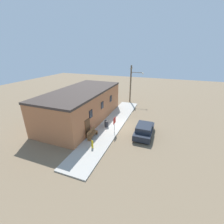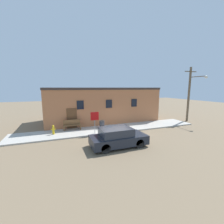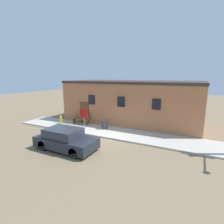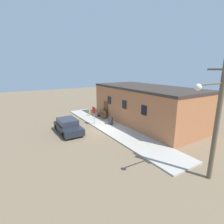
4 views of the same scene
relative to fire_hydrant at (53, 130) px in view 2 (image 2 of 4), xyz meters
The scene contains 9 objects.
ground_plane 5.77m from the fire_hydrant, 14.33° to the right, with size 80.00×80.00×0.00m, color #7A664C.
sidewalk 5.59m from the fire_hydrant, ahead, with size 18.85×2.94×0.12m.
brick_building 7.57m from the fire_hydrant, 38.07° to the left, with size 13.54×6.22×4.27m.
fire_hydrant is the anchor object (origin of this frame).
stop_sign 3.83m from the fire_hydrant, 16.31° to the right, with size 0.75×0.06×1.98m.
bench 1.98m from the fire_hydrant, 28.38° to the left, with size 1.66×0.44×0.97m.
trash_bin 4.71m from the fire_hydrant, ahead, with size 0.53×0.53×0.79m.
utility_pole 16.41m from the fire_hydrant, ahead, with size 1.80×2.41×6.76m.
parked_car 6.22m from the fire_hydrant, 44.49° to the right, with size 4.10×1.87×1.40m.
Camera 2 is at (-5.23, -12.57, 4.26)m, focal length 24.00 mm.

